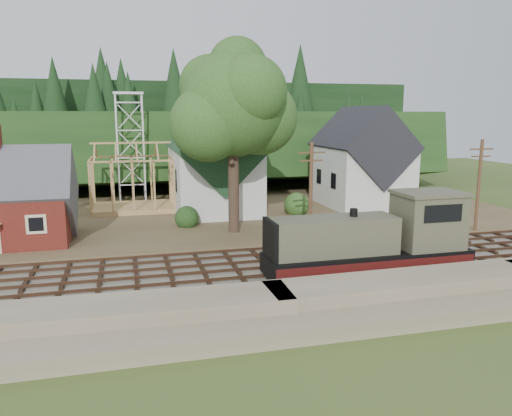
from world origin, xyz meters
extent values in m
plane|color=#384C1E|center=(0.00, 0.00, 0.00)|extent=(140.00, 140.00, 0.00)
cube|color=#7F7259|center=(0.00, -8.50, 0.00)|extent=(64.00, 5.00, 1.60)
cube|color=#726B5B|center=(0.00, 0.00, 0.08)|extent=(64.00, 11.00, 0.16)
cube|color=brown|center=(0.00, 18.00, 0.15)|extent=(64.00, 26.00, 0.30)
cube|color=#1E3F19|center=(0.00, 42.00, 0.00)|extent=(70.00, 28.96, 12.74)
cube|color=black|center=(0.00, 58.00, 0.00)|extent=(80.00, 20.00, 12.00)
cube|color=#561C13|center=(-16.00, 11.00, 2.20)|extent=(10.00, 7.00, 3.80)
cube|color=silver|center=(2.00, 20.00, 3.50)|extent=(8.00, 12.00, 6.40)
cube|color=#1B3B22|center=(2.00, 20.00, 6.70)|extent=(8.40, 12.96, 8.40)
cube|color=silver|center=(2.00, 14.00, 8.70)|extent=(2.40, 2.40, 4.00)
cone|color=#1B3B22|center=(2.00, 14.00, 12.00)|extent=(5.37, 5.37, 2.60)
cube|color=silver|center=(18.00, 19.00, 3.50)|extent=(8.00, 10.00, 6.40)
cube|color=black|center=(18.00, 19.00, 6.70)|extent=(8.40, 10.80, 8.40)
cube|color=tan|center=(-6.00, 22.00, 0.55)|extent=(8.00, 6.00, 0.50)
cube|color=tan|center=(-6.00, 22.00, 7.20)|extent=(8.00, 0.18, 0.18)
cube|color=silver|center=(-7.40, 26.60, 6.30)|extent=(0.18, 0.18, 12.00)
cube|color=silver|center=(-4.60, 26.60, 6.30)|extent=(0.18, 0.18, 12.00)
cube|color=silver|center=(-7.40, 29.40, 6.30)|extent=(0.18, 0.18, 12.00)
cube|color=silver|center=(-4.60, 29.40, 6.30)|extent=(0.18, 0.18, 12.00)
cube|color=silver|center=(-6.00, 28.00, 12.30)|extent=(3.20, 3.20, 0.25)
cylinder|color=#38281E|center=(2.00, 10.00, 4.30)|extent=(0.90, 0.90, 8.00)
sphere|color=#2A531F|center=(2.00, 10.00, 10.80)|extent=(8.40, 8.40, 8.40)
sphere|color=#2A531F|center=(4.50, 11.00, 9.80)|extent=(6.40, 6.40, 6.40)
sphere|color=#2A531F|center=(-0.20, 9.20, 9.30)|extent=(6.00, 6.00, 6.00)
cylinder|color=#4C331E|center=(7.00, 5.20, 4.00)|extent=(0.28, 0.28, 8.00)
cube|color=#4C331E|center=(7.00, 5.20, 7.20)|extent=(2.20, 0.12, 0.12)
cube|color=#4C331E|center=(7.00, 5.20, 6.60)|extent=(1.80, 0.12, 0.12)
cylinder|color=#4C331E|center=(22.00, 5.20, 4.00)|extent=(0.28, 0.28, 8.00)
cube|color=#4C331E|center=(22.00, 5.20, 7.20)|extent=(2.20, 0.12, 0.12)
cube|color=#4C331E|center=(22.00, 5.20, 6.60)|extent=(1.80, 0.12, 0.12)
cube|color=black|center=(7.74, -3.00, 0.35)|extent=(12.88, 2.68, 0.38)
cube|color=black|center=(7.74, -3.00, 1.10)|extent=(12.88, 3.11, 1.18)
cube|color=#4E4C38|center=(5.38, -3.00, 2.82)|extent=(7.73, 2.47, 2.25)
cube|color=#4E4C38|center=(11.82, -3.00, 3.41)|extent=(3.87, 3.01, 3.44)
cube|color=#4E4C38|center=(11.82, -3.00, 5.18)|extent=(4.08, 3.22, 0.21)
cube|color=black|center=(11.82, -4.52, 4.16)|extent=(2.58, 0.06, 1.07)
cube|color=#44100E|center=(7.74, -4.58, 1.10)|extent=(12.88, 0.04, 0.75)
cube|color=#44100E|center=(7.74, -1.42, 1.10)|extent=(12.88, 0.04, 0.75)
cylinder|color=black|center=(6.66, -3.00, 4.05)|extent=(0.47, 0.47, 0.75)
imported|color=#5E90CA|center=(-13.01, 9.78, 0.89)|extent=(1.66, 3.57, 1.18)
imported|color=#B60E10|center=(27.14, 19.32, 0.84)|extent=(4.15, 2.49, 1.08)
camera|label=1|loc=(-6.55, -30.17, 10.06)|focal=35.00mm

